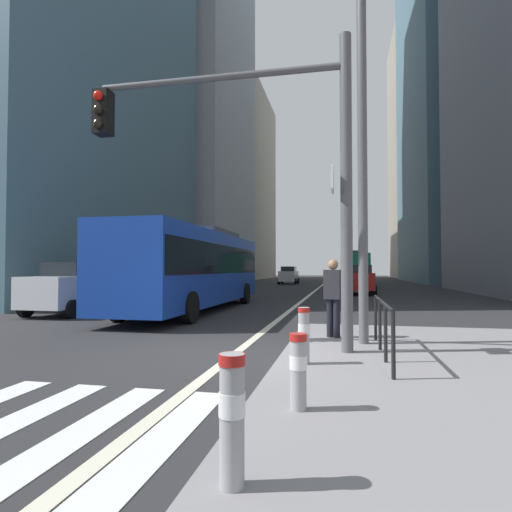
{
  "coord_description": "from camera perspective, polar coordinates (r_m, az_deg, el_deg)",
  "views": [
    {
      "loc": [
        2.12,
        -7.92,
        1.7
      ],
      "look_at": [
        -5.78,
        30.09,
        2.87
      ],
      "focal_mm": 29.45,
      "sensor_mm": 36.0,
      "label": 1
    }
  ],
  "objects": [
    {
      "name": "ground_plane",
      "position": [
        28.05,
        7.42,
        -5.19
      ],
      "size": [
        160.0,
        160.0,
        0.0
      ],
      "primitive_type": "plane",
      "color": "#28282B"
    },
    {
      "name": "pedestrian_waiting",
      "position": [
        9.67,
        10.44,
        -5.05
      ],
      "size": [
        0.44,
        0.35,
        1.76
      ],
      "color": "black",
      "rests_on": "median_island"
    },
    {
      "name": "traffic_signal_gantry",
      "position": [
        8.51,
        -0.1,
        14.45
      ],
      "size": [
        5.35,
        0.65,
        6.0
      ],
      "color": "#515156",
      "rests_on": "median_island"
    },
    {
      "name": "lane_centre_line",
      "position": [
        38.02,
        8.56,
        -4.27
      ],
      "size": [
        0.2,
        80.0,
        0.01
      ],
      "primitive_type": "cube",
      "color": "beige",
      "rests_on": "ground"
    },
    {
      "name": "city_bus_red_receding",
      "position": [
        43.81,
        13.11,
        -1.51
      ],
      "size": [
        2.81,
        11.62,
        3.4
      ],
      "color": "#198456",
      "rests_on": "ground"
    },
    {
      "name": "bollard_right",
      "position": [
        6.99,
        6.52,
        -10.27
      ],
      "size": [
        0.2,
        0.2,
        0.92
      ],
      "color": "#99999E",
      "rests_on": "median_island"
    },
    {
      "name": "car_oncoming_mid",
      "position": [
        46.99,
        4.46,
        -2.6
      ],
      "size": [
        2.05,
        4.06,
        1.94
      ],
      "color": "silver",
      "rests_on": "ground"
    },
    {
      "name": "office_tower_left_far",
      "position": [
        73.4,
        -2.82,
        9.55
      ],
      "size": [
        10.31,
        23.64,
        32.11
      ],
      "primitive_type": "cube",
      "color": "gray",
      "rests_on": "ground"
    },
    {
      "name": "office_tower_left_mid",
      "position": [
        55.39,
        -9.78,
        25.95
      ],
      "size": [
        13.32,
        17.9,
        54.82
      ],
      "primitive_type": "cube",
      "color": "#9E9EA3",
      "rests_on": "ground"
    },
    {
      "name": "office_tower_right_far",
      "position": [
        86.69,
        21.79,
        12.62
      ],
      "size": [
        10.98,
        18.61,
        46.02
      ],
      "primitive_type": "cube",
      "color": "gray",
      "rests_on": "ground"
    },
    {
      "name": "car_receding_near",
      "position": [
        28.77,
        13.77,
        -3.1
      ],
      "size": [
        2.12,
        4.12,
        1.94
      ],
      "color": "maroon",
      "rests_on": "ground"
    },
    {
      "name": "bollard_front",
      "position": [
        3.19,
        -3.29,
        -20.5
      ],
      "size": [
        0.2,
        0.2,
        0.94
      ],
      "color": "#99999E",
      "rests_on": "median_island"
    },
    {
      "name": "car_receding_far",
      "position": [
        63.65,
        13.0,
        -2.33
      ],
      "size": [
        2.04,
        4.24,
        1.94
      ],
      "color": "gold",
      "rests_on": "ground"
    },
    {
      "name": "pedestrian_railing",
      "position": [
        7.89,
        16.8,
        -7.87
      ],
      "size": [
        0.06,
        3.33,
        0.98
      ],
      "color": "black",
      "rests_on": "median_island"
    },
    {
      "name": "crosswalk_stripes",
      "position": [
        5.29,
        -27.03,
        -20.22
      ],
      "size": [
        6.75,
        3.2,
        0.01
      ],
      "color": "silver",
      "rests_on": "ground"
    },
    {
      "name": "sedan_white_oncoming",
      "position": [
        17.37,
        -23.28,
        -3.93
      ],
      "size": [
        2.05,
        4.31,
        1.94
      ],
      "color": "silver",
      "rests_on": "ground"
    },
    {
      "name": "city_bus_blue_oncoming",
      "position": [
        17.11,
        -8.25,
        -1.25
      ],
      "size": [
        2.71,
        11.74,
        3.4
      ],
      "color": "#14389E",
      "rests_on": "ground"
    },
    {
      "name": "bollard_left",
      "position": [
        4.8,
        5.75,
        -14.79
      ],
      "size": [
        0.2,
        0.2,
        0.83
      ],
      "color": "#99999E",
      "rests_on": "median_island"
    },
    {
      "name": "street_lamp_post",
      "position": [
        9.69,
        14.19,
        20.04
      ],
      "size": [
        5.5,
        0.32,
        8.0
      ],
      "color": "#56565B",
      "rests_on": "median_island"
    },
    {
      "name": "office_tower_right_mid",
      "position": [
        64.24,
        25.94,
        20.69
      ],
      "size": [
        12.72,
        24.45,
        52.05
      ],
      "primitive_type": "cube",
      "color": "slate",
      "rests_on": "ground"
    }
  ]
}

